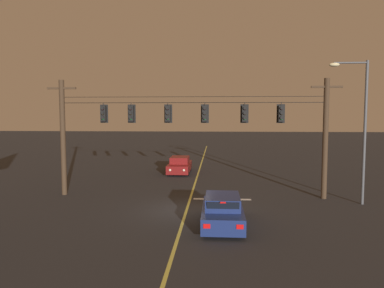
{
  "coord_description": "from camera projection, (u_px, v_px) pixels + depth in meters",
  "views": [
    {
      "loc": [
        1.54,
        -18.37,
        4.97
      ],
      "look_at": [
        0.0,
        4.21,
        3.14
      ],
      "focal_mm": 33.63,
      "sensor_mm": 36.0,
      "label": 1
    }
  ],
  "objects": [
    {
      "name": "traffic_light_leftmost",
      "position": [
        103.0,
        114.0,
        21.91
      ],
      "size": [
        0.48,
        0.41,
        1.22
      ],
      "color": "black"
    },
    {
      "name": "lane_centre_stripe",
      "position": [
        196.0,
        179.0,
        27.93
      ],
      "size": [
        0.14,
        60.0,
        0.01
      ],
      "primitive_type": "cube",
      "color": "#D1C64C",
      "rests_on": "ground"
    },
    {
      "name": "traffic_light_right_inner",
      "position": [
        205.0,
        114.0,
        21.49
      ],
      "size": [
        0.48,
        0.41,
        1.22
      ],
      "color": "black"
    },
    {
      "name": "car_waiting_near_lane",
      "position": [
        222.0,
        211.0,
        16.2
      ],
      "size": [
        1.8,
        4.33,
        1.39
      ],
      "color": "navy",
      "rests_on": "ground"
    },
    {
      "name": "street_lamp_corner",
      "position": [
        359.0,
        119.0,
        19.7
      ],
      "size": [
        2.11,
        0.3,
        7.93
      ],
      "color": "#4C4F54",
      "rests_on": "ground"
    },
    {
      "name": "car_oncoming_lead",
      "position": [
        180.0,
        165.0,
        30.91
      ],
      "size": [
        1.8,
        4.42,
        1.39
      ],
      "color": "maroon",
      "rests_on": "ground"
    },
    {
      "name": "traffic_light_centre",
      "position": [
        168.0,
        114.0,
        21.64
      ],
      "size": [
        0.48,
        0.41,
        1.22
      ],
      "color": "black"
    },
    {
      "name": "traffic_light_far_right",
      "position": [
        281.0,
        114.0,
        21.18
      ],
      "size": [
        0.48,
        0.41,
        1.22
      ],
      "color": "black"
    },
    {
      "name": "ground_plane",
      "position": [
        187.0,
        210.0,
        18.77
      ],
      "size": [
        180.0,
        180.0,
        0.0
      ],
      "primitive_type": "plane",
      "color": "#28282B"
    },
    {
      "name": "traffic_light_rightmost",
      "position": [
        245.0,
        114.0,
        21.33
      ],
      "size": [
        0.48,
        0.41,
        1.22
      ],
      "color": "black"
    },
    {
      "name": "stop_bar_paint",
      "position": [
        222.0,
        199.0,
        21.24
      ],
      "size": [
        3.4,
        0.36,
        0.01
      ],
      "primitive_type": "cube",
      "color": "silver",
      "rests_on": "ground"
    },
    {
      "name": "signal_span_assembly",
      "position": [
        191.0,
        136.0,
        21.67
      ],
      "size": [
        17.68,
        0.32,
        7.11
      ],
      "color": "#423021",
      "rests_on": "ground"
    },
    {
      "name": "traffic_light_left_inner",
      "position": [
        131.0,
        114.0,
        21.79
      ],
      "size": [
        0.48,
        0.41,
        1.22
      ],
      "color": "black"
    }
  ]
}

